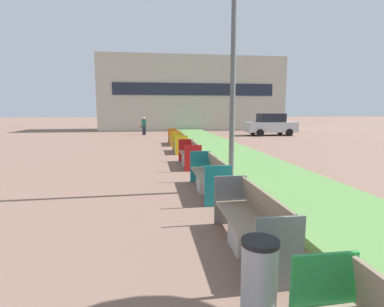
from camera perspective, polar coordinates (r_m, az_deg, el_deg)
name	(u,v)px	position (r m, az deg, el deg)	size (l,w,h in m)	color
planter_grass_strip	(260,170)	(10.74, 12.90, -3.09)	(2.80, 120.00, 0.18)	#568442
building_backdrop	(191,94)	(33.51, -0.11, 11.19)	(19.46, 5.34, 7.66)	#B2AD9E
bench_grey_frame	(251,227)	(4.90, 11.22, -13.50)	(0.65, 2.25, 0.94)	#ADA8A0
bench_teal_frame	(209,178)	(7.99, 3.32, -4.70)	(0.65, 2.44, 0.94)	#ADA8A0
bench_red_frame	(190,156)	(11.72, -0.37, -0.52)	(0.65, 2.25, 0.94)	#ADA8A0
bench_yellow_frame	(180,145)	(15.41, -2.24, 1.57)	(0.65, 1.89, 0.94)	#ADA8A0
bench_orange_frame	(175,138)	(18.97, -3.32, 2.88)	(0.65, 2.28, 0.94)	#ADA8A0
litter_bin	(259,281)	(3.40, 12.64, -22.55)	(0.39, 0.39, 0.89)	#9EA0A5
street_lamp_post	(234,25)	(8.26, 7.99, 23.10)	(0.24, 0.44, 7.82)	#56595B
pedestrian_walking	(144,126)	(26.33, -9.15, 5.21)	(0.53, 0.24, 1.56)	#232633
parked_car_distant	(271,125)	(26.41, 14.77, 5.34)	(4.23, 2.00, 1.86)	#B7BABF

